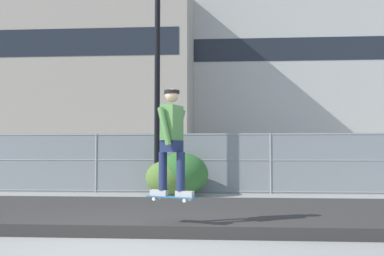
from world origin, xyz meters
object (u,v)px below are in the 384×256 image
(parked_car_mid, at_px, (286,164))
(shrub_left, at_px, (170,178))
(skateboard, at_px, (172,197))
(skater, at_px, (172,136))
(street_lamp, at_px, (157,41))
(shrub_center, at_px, (180,174))
(parked_car_near, at_px, (132,163))

(parked_car_mid, relative_size, shrub_left, 3.19)
(skateboard, bearing_deg, skater, 63.43)
(skater, height_order, shrub_left, skater)
(street_lamp, relative_size, shrub_center, 4.48)
(skateboard, xyz_separation_m, shrub_left, (-0.74, 5.83, -0.08))
(parked_car_near, bearing_deg, street_lamp, -67.41)
(street_lamp, xyz_separation_m, shrub_center, (0.65, 0.20, -3.87))
(skater, bearing_deg, parked_car_near, 105.48)
(parked_car_mid, bearing_deg, skater, -108.27)
(parked_car_near, height_order, parked_car_mid, same)
(parked_car_mid, bearing_deg, skateboard, -108.27)
(street_lamp, bearing_deg, parked_car_mid, 40.39)
(street_lamp, distance_m, parked_car_near, 5.31)
(skateboard, height_order, street_lamp, street_lamp)
(parked_car_mid, bearing_deg, shrub_left, -137.67)
(skateboard, xyz_separation_m, parked_car_mid, (3.07, 9.30, 0.22))
(skateboard, distance_m, shrub_center, 5.97)
(skater, bearing_deg, street_lamp, 100.82)
(skater, xyz_separation_m, shrub_left, (-0.74, 5.83, -1.02))
(skateboard, distance_m, shrub_left, 5.87)
(skateboard, bearing_deg, shrub_left, 97.25)
(parked_car_mid, xyz_separation_m, shrub_left, (-3.81, -3.47, -0.30))
(parked_car_mid, distance_m, shrub_center, 4.86)
(parked_car_near, xyz_separation_m, shrub_center, (2.13, -3.35, -0.21))
(street_lamp, distance_m, parked_car_mid, 6.59)
(parked_car_near, xyz_separation_m, shrub_left, (1.83, -3.47, -0.30))
(street_lamp, xyz_separation_m, shrub_left, (0.36, 0.08, -3.97))
(shrub_center, bearing_deg, skateboard, -85.70)
(skateboard, height_order, skater, skater)
(shrub_left, bearing_deg, skater, -82.75)
(skateboard, distance_m, street_lamp, 7.03)
(skateboard, relative_size, shrub_center, 0.50)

